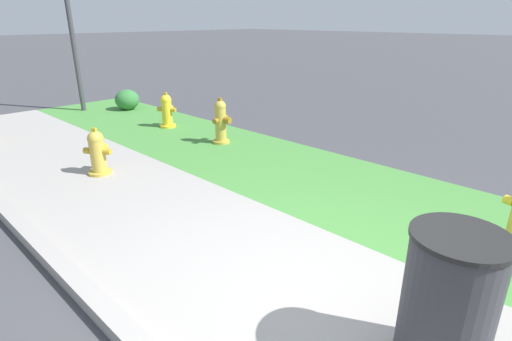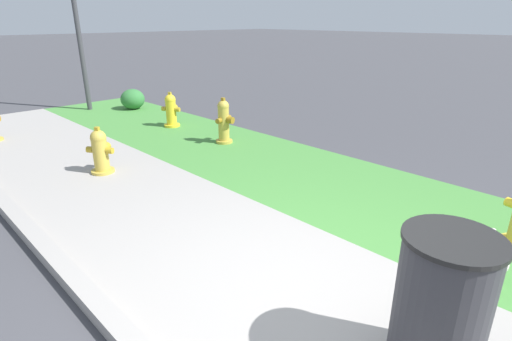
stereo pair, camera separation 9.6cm
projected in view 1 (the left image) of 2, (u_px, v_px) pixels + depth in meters
The scene contains 9 objects.
ground_plane at pixel (306, 306), 3.09m from camera, with size 120.00×120.00×0.00m, color #424247.
sidewalk_pavement at pixel (306, 305), 3.09m from camera, with size 18.00×2.14×0.01m, color #9E9993.
grass_verge at pixel (423, 213), 4.56m from camera, with size 18.00×2.25×0.01m, color #47893D.
fire_hydrant_across_street at pixel (221, 122), 6.98m from camera, with size 0.35×0.38×0.81m.
fire_hydrant_near_corner at pixel (98, 153), 5.59m from camera, with size 0.37×0.36×0.68m.
fire_hydrant_mid_block at pixel (167, 111), 8.05m from camera, with size 0.38×0.36×0.71m.
small_white_dog at pixel (495, 253), 3.35m from camera, with size 0.33×0.52×0.42m.
trash_bin at pixel (448, 304), 2.40m from camera, with size 0.57×0.57×0.95m.
shrub_bush_mid_verge at pixel (127, 100), 9.63m from camera, with size 0.57×0.57×0.48m.
Camera 1 is at (1.47, -2.08, 2.09)m, focal length 28.00 mm.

